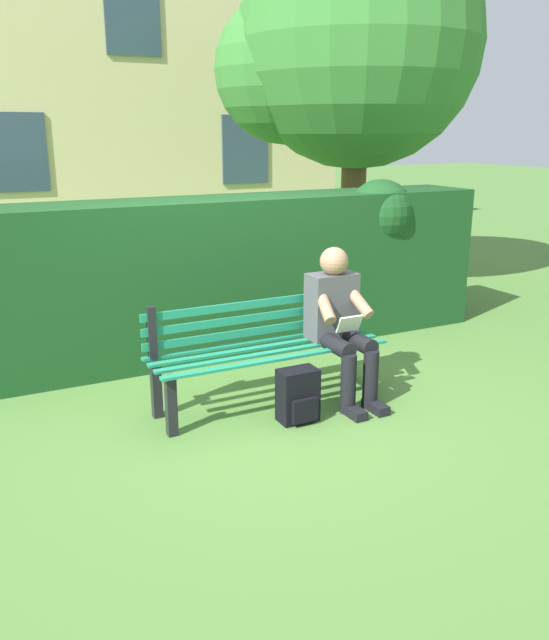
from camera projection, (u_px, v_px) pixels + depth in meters
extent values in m
plane|color=#517F38|center=(269.00, 404.00, 5.05)|extent=(60.00, 60.00, 0.00)
cube|color=black|center=(371.00, 368.00, 5.21)|extent=(0.07, 0.07, 0.44)
cube|color=black|center=(171.00, 406.00, 4.48)|extent=(0.07, 0.07, 0.44)
cube|color=black|center=(348.00, 355.00, 5.50)|extent=(0.07, 0.07, 0.44)
cube|color=black|center=(156.00, 389.00, 4.77)|extent=(0.07, 0.07, 0.44)
cube|color=#1E8460|center=(256.00, 342.00, 5.11)|extent=(1.83, 0.06, 0.02)
cube|color=#1E8460|center=(264.00, 347.00, 4.99)|extent=(1.83, 0.06, 0.02)
cube|color=#1E8460|center=(273.00, 353.00, 4.86)|extent=(1.83, 0.06, 0.02)
cube|color=#1E8460|center=(282.00, 358.00, 4.74)|extent=(1.83, 0.06, 0.02)
cube|color=black|center=(347.00, 305.00, 5.41)|extent=(0.06, 0.06, 0.38)
cube|color=black|center=(152.00, 332.00, 4.69)|extent=(0.06, 0.06, 0.38)
cube|color=#1E8460|center=(256.00, 331.00, 5.08)|extent=(1.83, 0.02, 0.06)
cube|color=#1E8460|center=(256.00, 318.00, 5.05)|extent=(1.83, 0.02, 0.06)
cube|color=#1E8460|center=(256.00, 304.00, 5.02)|extent=(1.83, 0.02, 0.06)
cube|color=#4C4C51|center=(331.00, 306.00, 5.11)|extent=(0.38, 0.22, 0.52)
sphere|color=#A57A5B|center=(334.00, 261.00, 5.00)|extent=(0.22, 0.22, 0.22)
cylinder|color=black|center=(356.00, 341.00, 5.04)|extent=(0.13, 0.42, 0.13)
cylinder|color=black|center=(334.00, 344.00, 4.96)|extent=(0.13, 0.42, 0.13)
cylinder|color=black|center=(371.00, 379.00, 4.93)|extent=(0.12, 0.12, 0.46)
cylinder|color=black|center=(348.00, 384.00, 4.85)|extent=(0.12, 0.12, 0.46)
cube|color=black|center=(376.00, 407.00, 4.92)|extent=(0.10, 0.24, 0.07)
cube|color=black|center=(353.00, 412.00, 4.83)|extent=(0.10, 0.24, 0.07)
cylinder|color=#A57A5B|center=(358.00, 300.00, 5.04)|extent=(0.14, 0.32, 0.26)
cylinder|color=#A57A5B|center=(325.00, 305.00, 4.91)|extent=(0.14, 0.32, 0.26)
cube|color=white|center=(349.00, 324.00, 4.91)|extent=(0.20, 0.07, 0.13)
cube|color=#19471E|center=(242.00, 273.00, 6.25)|extent=(5.02, 0.76, 1.45)
sphere|color=#19471E|center=(380.00, 213.00, 6.67)|extent=(0.68, 0.68, 0.68)
sphere|color=#19471E|center=(106.00, 236.00, 5.65)|extent=(0.60, 0.60, 0.60)
cylinder|color=brown|center=(353.00, 203.00, 8.63)|extent=(0.33, 0.33, 2.25)
sphere|color=#387A33|center=(358.00, 43.00, 8.08)|extent=(3.06, 3.06, 3.06)
sphere|color=#387A33|center=(286.00, 70.00, 8.22)|extent=(1.83, 1.83, 1.83)
cube|color=beige|center=(112.00, 72.00, 11.85)|extent=(7.77, 3.02, 6.14)
cube|color=#334756|center=(245.00, 150.00, 11.76)|extent=(0.90, 0.04, 1.20)
cube|color=#334756|center=(17.00, 153.00, 10.07)|extent=(0.90, 0.04, 1.20)
cube|color=#334756|center=(132.00, 15.00, 10.34)|extent=(0.90, 0.04, 1.20)
cube|color=black|center=(298.00, 395.00, 4.72)|extent=(0.28, 0.18, 0.39)
cube|color=black|center=(305.00, 411.00, 4.65)|extent=(0.20, 0.04, 0.17)
cylinder|color=black|center=(301.00, 386.00, 4.84)|extent=(0.04, 0.04, 0.24)
cylinder|color=black|center=(281.00, 390.00, 4.77)|extent=(0.04, 0.04, 0.24)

